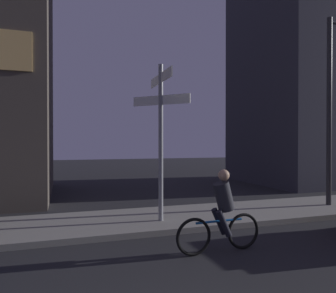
% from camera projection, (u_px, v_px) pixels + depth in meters
% --- Properties ---
extents(sidewalk_kerb, '(40.00, 2.60, 0.14)m').
position_uv_depth(sidewalk_kerb, '(105.00, 223.00, 8.14)').
color(sidewalk_kerb, gray).
rests_on(sidewalk_kerb, ground_plane).
extents(signpost, '(1.17, 1.75, 4.00)m').
position_uv_depth(signpost, '(161.00, 127.00, 8.14)').
color(signpost, gray).
rests_on(signpost, sidewalk_kerb).
extents(street_lamp, '(1.30, 0.28, 6.00)m').
position_uv_depth(street_lamp, '(333.00, 96.00, 10.26)').
color(street_lamp, '#2D2D30').
rests_on(street_lamp, sidewalk_kerb).
extents(cyclist, '(1.82, 0.34, 1.61)m').
position_uv_depth(cyclist, '(222.00, 214.00, 6.20)').
color(cyclist, black).
rests_on(cyclist, ground_plane).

